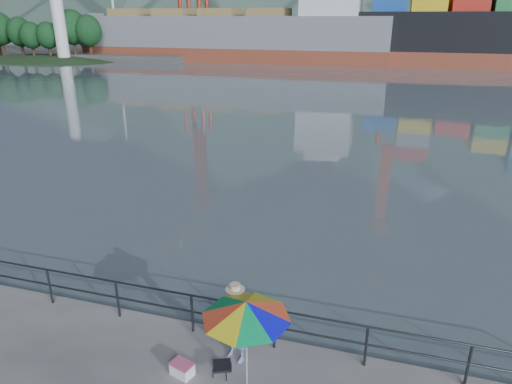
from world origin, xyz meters
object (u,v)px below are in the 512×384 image
fisherman (236,325)px  bulk_carrier (241,34)px  beach_umbrella (246,310)px  cooler_bag (182,369)px

fisherman → bulk_carrier: size_ratio=0.03×
fisherman → beach_umbrella: (0.50, -0.82, 1.05)m
bulk_carrier → beach_umbrella: bearing=-71.6°
fisherman → bulk_carrier: 73.48m
fisherman → cooler_bag: 1.43m
beach_umbrella → cooler_bag: beach_umbrella is taller
beach_umbrella → cooler_bag: 2.29m
beach_umbrella → cooler_bag: bearing=179.2°
fisherman → beach_umbrella: 1.43m
beach_umbrella → cooler_bag: size_ratio=4.63×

